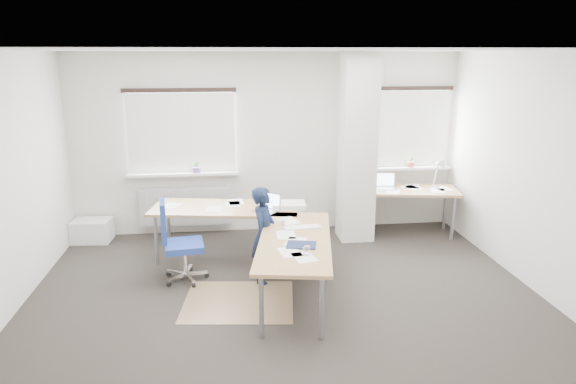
{
  "coord_description": "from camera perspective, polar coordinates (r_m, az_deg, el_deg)",
  "views": [
    {
      "loc": [
        -0.62,
        -5.41,
        2.77
      ],
      "look_at": [
        0.14,
        0.9,
        1.05
      ],
      "focal_mm": 32.0,
      "sensor_mm": 36.0,
      "label": 1
    }
  ],
  "objects": [
    {
      "name": "white_crate",
      "position": [
        8.35,
        -20.94,
        -4.02
      ],
      "size": [
        0.59,
        0.44,
        0.34
      ],
      "primitive_type": "cube",
      "rotation": [
        0.0,
        0.0,
        -0.08
      ],
      "color": "white",
      "rests_on": "ground"
    },
    {
      "name": "ground",
      "position": [
        6.11,
        -0.26,
        -11.79
      ],
      "size": [
        6.0,
        6.0,
        0.0
      ],
      "primitive_type": "plane",
      "color": "#2A2622",
      "rests_on": "ground"
    },
    {
      "name": "desk_side",
      "position": [
        8.21,
        13.57,
        0.03
      ],
      "size": [
        1.5,
        0.93,
        1.22
      ],
      "rotation": [
        0.0,
        0.0,
        -0.17
      ],
      "color": "#8C603C",
      "rests_on": "ground"
    },
    {
      "name": "person",
      "position": [
        6.34,
        -2.66,
        -4.77
      ],
      "size": [
        0.43,
        0.52,
        1.21
      ],
      "primitive_type": "imported",
      "rotation": [
        0.0,
        0.0,
        1.19
      ],
      "color": "black",
      "rests_on": "ground"
    },
    {
      "name": "task_chair",
      "position": [
        6.58,
        -11.75,
        -7.26
      ],
      "size": [
        0.57,
        0.57,
        1.05
      ],
      "rotation": [
        0.0,
        0.0,
        0.12
      ],
      "color": "navy",
      "rests_on": "ground"
    },
    {
      "name": "desk_main",
      "position": [
        6.47,
        -3.05,
        -3.57
      ],
      "size": [
        2.4,
        2.97,
        0.96
      ],
      "rotation": [
        0.0,
        0.0,
        -0.17
      ],
      "color": "#8C603C",
      "rests_on": "ground"
    },
    {
      "name": "room_shell",
      "position": [
        6.0,
        0.96,
        5.37
      ],
      "size": [
        6.04,
        5.04,
        2.82
      ],
      "color": "beige",
      "rests_on": "ground"
    },
    {
      "name": "floor_mat",
      "position": [
        6.07,
        -5.5,
        -11.99
      ],
      "size": [
        1.36,
        1.19,
        0.01
      ],
      "primitive_type": "cube",
      "rotation": [
        0.0,
        0.0,
        -0.12
      ],
      "color": "#866849",
      "rests_on": "ground"
    }
  ]
}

